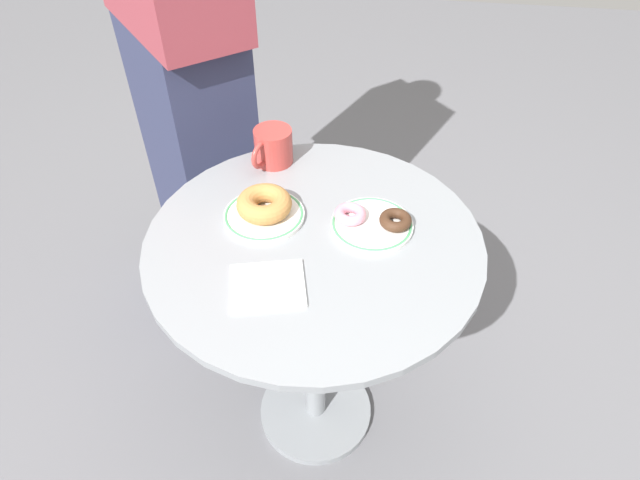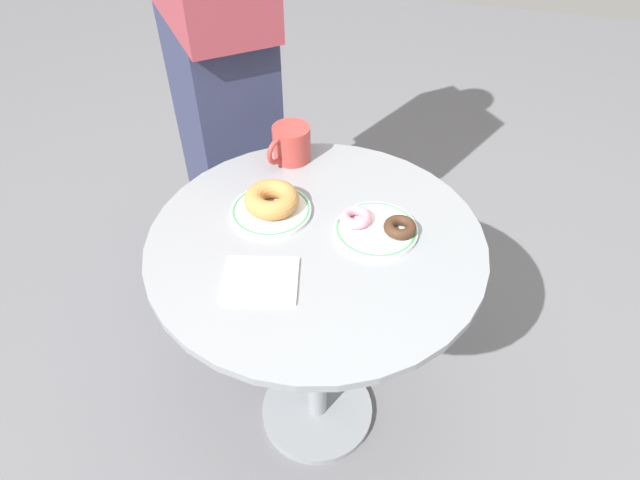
{
  "view_description": "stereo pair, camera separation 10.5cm",
  "coord_description": "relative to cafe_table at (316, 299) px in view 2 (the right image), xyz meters",
  "views": [
    {
      "loc": [
        0.13,
        -0.79,
        1.45
      ],
      "look_at": [
        0.02,
        -0.03,
        0.73
      ],
      "focal_mm": 30.02,
      "sensor_mm": 36.0,
      "label": 1
    },
    {
      "loc": [
        0.23,
        -0.77,
        1.45
      ],
      "look_at": [
        0.02,
        -0.03,
        0.73
      ],
      "focal_mm": 30.02,
      "sensor_mm": 36.0,
      "label": 2
    }
  ],
  "objects": [
    {
      "name": "ground_plane",
      "position": [
        0.0,
        0.0,
        -0.52
      ],
      "size": [
        7.0,
        7.0,
        0.02
      ],
      "primitive_type": "cube",
      "color": "slate"
    },
    {
      "name": "cafe_table",
      "position": [
        0.0,
        0.0,
        0.0
      ],
      "size": [
        0.7,
        0.7,
        0.7
      ],
      "color": "gray",
      "rests_on": "ground"
    },
    {
      "name": "plate_left",
      "position": [
        -0.11,
        0.05,
        0.2
      ],
      "size": [
        0.17,
        0.17,
        0.01
      ],
      "color": "white",
      "rests_on": "cafe_table"
    },
    {
      "name": "plate_right",
      "position": [
        0.11,
        0.05,
        0.2
      ],
      "size": [
        0.17,
        0.17,
        0.01
      ],
      "color": "white",
      "rests_on": "cafe_table"
    },
    {
      "name": "donut_old_fashioned",
      "position": [
        -0.11,
        0.05,
        0.23
      ],
      "size": [
        0.13,
        0.13,
        0.04
      ],
      "primitive_type": "torus",
      "rotation": [
        0.0,
        0.0,
        3.04
      ],
      "color": "#BC7F42",
      "rests_on": "plate_left"
    },
    {
      "name": "donut_chocolate",
      "position": [
        0.16,
        0.05,
        0.22
      ],
      "size": [
        0.09,
        0.09,
        0.02
      ],
      "primitive_type": "torus",
      "rotation": [
        0.0,
        0.0,
        4.38
      ],
      "color": "#422819",
      "rests_on": "plate_right"
    },
    {
      "name": "donut_pink_frosted",
      "position": [
        0.07,
        0.06,
        0.22
      ],
      "size": [
        0.08,
        0.08,
        0.02
      ],
      "primitive_type": "torus",
      "rotation": [
        0.0,
        0.0,
        3.4
      ],
      "color": "pink",
      "rests_on": "plate_right"
    },
    {
      "name": "paper_napkin",
      "position": [
        -0.06,
        -0.15,
        0.2
      ],
      "size": [
        0.16,
        0.15,
        0.01
      ],
      "primitive_type": "cube",
      "rotation": [
        0.0,
        0.0,
        0.26
      ],
      "color": "white",
      "rests_on": "cafe_table"
    },
    {
      "name": "coffee_mug",
      "position": [
        -0.14,
        0.25,
        0.24
      ],
      "size": [
        0.09,
        0.13,
        0.09
      ],
      "color": "#B73D38",
      "rests_on": "cafe_table"
    },
    {
      "name": "person_figure",
      "position": [
        -0.42,
        0.48,
        0.34
      ],
      "size": [
        0.47,
        0.49,
        1.73
      ],
      "color": "#2D3351",
      "rests_on": "ground"
    }
  ]
}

